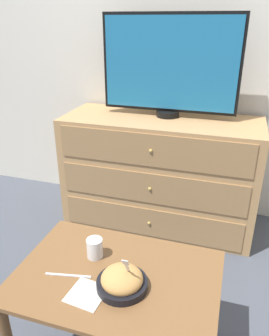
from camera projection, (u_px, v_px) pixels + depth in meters
name	position (u px, v px, depth m)	size (l,w,h in m)	color
ground_plane	(182.00, 203.00, 2.84)	(12.00, 12.00, 0.00)	#474C56
wall_back	(194.00, 43.00, 2.32)	(12.00, 0.05, 2.60)	silver
dresser	(159.00, 172.00, 2.44)	(1.39, 0.56, 0.82)	tan
tv	(170.00, 66.00, 2.18)	(0.93, 0.16, 0.67)	black
coffee_table	(117.00, 289.00, 1.39)	(0.84, 0.58, 0.49)	brown
takeout_bowl	(122.00, 281.00, 1.28)	(0.20, 0.20, 0.18)	black
drink_cup	(95.00, 249.00, 1.45)	(0.07, 0.07, 0.09)	#9E6638
napkin	(87.00, 294.00, 1.26)	(0.15, 0.15, 0.00)	silver
knife	(68.00, 275.00, 1.35)	(0.19, 0.05, 0.01)	silver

